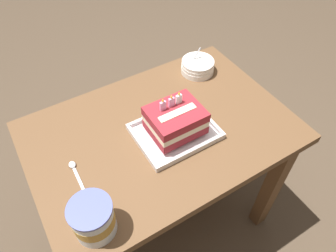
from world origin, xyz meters
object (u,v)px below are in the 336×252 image
(birthday_cake, at_px, (175,120))
(bowl_stack, at_px, (198,66))
(ice_cream_tub, at_px, (93,219))
(serving_spoon_near_tray, at_px, (74,168))
(foil_tray, at_px, (175,132))

(birthday_cake, relative_size, bowl_stack, 1.29)
(bowl_stack, bearing_deg, ice_cream_tub, -146.26)
(bowl_stack, distance_m, serving_spoon_near_tray, 0.68)
(birthday_cake, distance_m, serving_spoon_near_tray, 0.38)
(birthday_cake, height_order, serving_spoon_near_tray, birthday_cake)
(birthday_cake, relative_size, ice_cream_tub, 1.49)
(foil_tray, relative_size, birthday_cake, 1.54)
(foil_tray, distance_m, bowl_stack, 0.38)
(ice_cream_tub, bearing_deg, serving_spoon_near_tray, 86.18)
(serving_spoon_near_tray, bearing_deg, foil_tray, -6.54)
(bowl_stack, bearing_deg, serving_spoon_near_tray, -161.86)
(foil_tray, bearing_deg, serving_spoon_near_tray, 173.46)
(foil_tray, height_order, birthday_cake, birthday_cake)
(foil_tray, relative_size, bowl_stack, 1.99)
(ice_cream_tub, height_order, serving_spoon_near_tray, ice_cream_tub)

